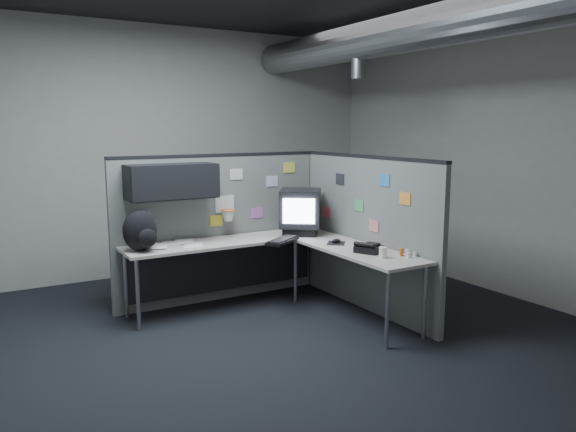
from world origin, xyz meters
TOP-DOWN VIEW (x-y plane):
  - room at (0.56, 0.00)m, footprint 5.62×5.62m
  - partition_back at (-0.25, 1.23)m, footprint 2.44×0.42m
  - partition_right at (1.10, 0.22)m, footprint 0.07×2.23m
  - desk at (0.15, 0.70)m, footprint 2.31×2.11m
  - monitor at (0.71, 0.90)m, footprint 0.61×0.61m
  - keyboard at (0.31, 0.60)m, footprint 0.48×0.40m
  - mouse at (0.76, 0.27)m, footprint 0.27×0.28m
  - phone at (0.78, -0.23)m, footprint 0.28×0.29m
  - bottles at (0.98, -0.55)m, footprint 0.13×0.14m
  - cup at (0.75, -0.48)m, footprint 0.09×0.09m
  - papers at (-0.78, 1.10)m, footprint 0.72×0.63m
  - backpack at (-1.08, 0.93)m, footprint 0.35×0.32m

SIDE VIEW (x-z plane):
  - desk at x=0.15m, z-range 0.25..0.98m
  - papers at x=-0.78m, z-range 0.73..0.75m
  - mouse at x=0.76m, z-range 0.72..0.77m
  - keyboard at x=0.31m, z-range 0.73..0.77m
  - bottles at x=0.98m, z-range 0.72..0.80m
  - phone at x=0.78m, z-range 0.72..0.82m
  - cup at x=0.75m, z-range 0.73..0.83m
  - partition_right at x=1.10m, z-range 0.00..1.63m
  - backpack at x=-1.08m, z-range 0.72..1.13m
  - monitor at x=0.71m, z-range 0.74..1.24m
  - partition_back at x=-0.25m, z-range 0.18..1.81m
  - room at x=0.56m, z-range 0.49..3.71m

